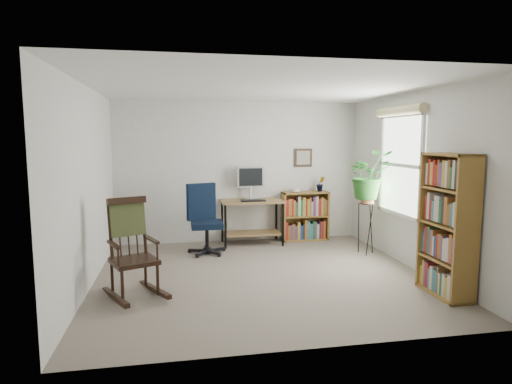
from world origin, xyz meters
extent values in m
cube|color=gray|center=(0.00, 0.00, 0.00)|extent=(4.20, 4.00, 0.00)
cube|color=silver|center=(0.00, 0.00, 2.40)|extent=(4.20, 4.00, 0.00)
cube|color=silver|center=(0.00, 2.00, 1.20)|extent=(4.20, 0.00, 2.40)
cube|color=silver|center=(0.00, -2.00, 1.20)|extent=(4.20, 0.00, 2.40)
cube|color=silver|center=(-2.10, 0.00, 1.20)|extent=(0.00, 4.00, 2.40)
cube|color=silver|center=(2.10, 0.00, 1.20)|extent=(0.00, 4.00, 2.40)
cube|color=black|center=(0.17, 1.58, 0.76)|extent=(0.40, 0.15, 0.02)
imported|color=#256423|center=(1.80, 0.77, 1.59)|extent=(1.69, 1.88, 1.46)
imported|color=#256423|center=(1.42, 1.83, 0.91)|extent=(0.13, 0.24, 0.11)
camera|label=1|loc=(-1.04, -5.29, 1.77)|focal=30.00mm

